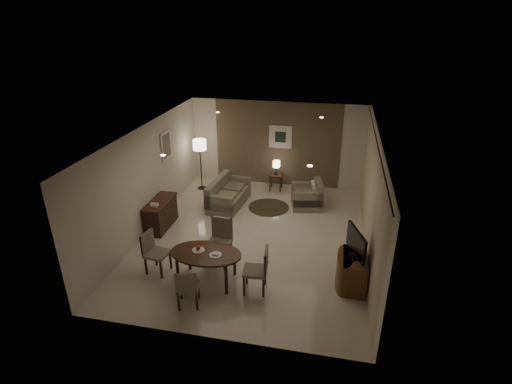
% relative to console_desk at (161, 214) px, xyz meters
% --- Properties ---
extents(room_shell, '(5.50, 7.00, 2.70)m').
position_rel_console_desk_xyz_m(room_shell, '(2.49, 0.40, 0.98)').
color(room_shell, beige).
rests_on(room_shell, ground).
extents(taupe_accent, '(3.96, 0.03, 2.70)m').
position_rel_console_desk_xyz_m(taupe_accent, '(2.49, 3.48, 0.98)').
color(taupe_accent, brown).
rests_on(taupe_accent, wall_back).
extents(curtain_wall, '(0.08, 6.70, 2.58)m').
position_rel_console_desk_xyz_m(curtain_wall, '(5.17, 0.00, 0.95)').
color(curtain_wall, beige).
rests_on(curtain_wall, wall_right).
extents(curtain_rod, '(0.03, 6.80, 0.03)m').
position_rel_console_desk_xyz_m(curtain_rod, '(5.17, 0.00, 2.27)').
color(curtain_rod, black).
rests_on(curtain_rod, wall_right).
extents(art_back_frame, '(0.72, 0.03, 0.72)m').
position_rel_console_desk_xyz_m(art_back_frame, '(2.59, 3.46, 1.23)').
color(art_back_frame, silver).
rests_on(art_back_frame, wall_back).
extents(art_back_canvas, '(0.34, 0.01, 0.34)m').
position_rel_console_desk_xyz_m(art_back_canvas, '(2.59, 3.44, 1.23)').
color(art_back_canvas, '#192E23').
rests_on(art_back_canvas, wall_back).
extents(art_left_frame, '(0.03, 0.60, 0.80)m').
position_rel_console_desk_xyz_m(art_left_frame, '(-0.23, 1.20, 1.48)').
color(art_left_frame, silver).
rests_on(art_left_frame, wall_left).
extents(art_left_canvas, '(0.01, 0.46, 0.64)m').
position_rel_console_desk_xyz_m(art_left_canvas, '(-0.21, 1.20, 1.48)').
color(art_left_canvas, gray).
rests_on(art_left_canvas, wall_left).
extents(downlight_nl, '(0.10, 0.10, 0.01)m').
position_rel_console_desk_xyz_m(downlight_nl, '(1.09, -1.80, 2.31)').
color(downlight_nl, white).
rests_on(downlight_nl, ceiling).
extents(downlight_nr, '(0.10, 0.10, 0.01)m').
position_rel_console_desk_xyz_m(downlight_nr, '(3.89, -1.80, 2.31)').
color(downlight_nr, white).
rests_on(downlight_nr, ceiling).
extents(downlight_fl, '(0.10, 0.10, 0.01)m').
position_rel_console_desk_xyz_m(downlight_fl, '(1.09, 1.80, 2.31)').
color(downlight_fl, white).
rests_on(downlight_fl, ceiling).
extents(downlight_fr, '(0.10, 0.10, 0.01)m').
position_rel_console_desk_xyz_m(downlight_fr, '(3.89, 1.80, 2.31)').
color(downlight_fr, white).
rests_on(downlight_fr, ceiling).
extents(console_desk, '(0.48, 1.20, 0.75)m').
position_rel_console_desk_xyz_m(console_desk, '(0.00, 0.00, 0.00)').
color(console_desk, '#492A17').
rests_on(console_desk, floor).
extents(telephone, '(0.20, 0.14, 0.09)m').
position_rel_console_desk_xyz_m(telephone, '(0.00, -0.30, 0.43)').
color(telephone, white).
rests_on(telephone, console_desk).
extents(tv_cabinet, '(0.48, 0.90, 0.70)m').
position_rel_console_desk_xyz_m(tv_cabinet, '(4.89, -1.50, -0.03)').
color(tv_cabinet, brown).
rests_on(tv_cabinet, floor).
extents(flat_tv, '(0.36, 0.85, 0.60)m').
position_rel_console_desk_xyz_m(flat_tv, '(4.87, -1.50, 0.65)').
color(flat_tv, black).
rests_on(flat_tv, tv_cabinet).
extents(dining_table, '(1.48, 0.93, 0.69)m').
position_rel_console_desk_xyz_m(dining_table, '(1.90, -1.96, -0.03)').
color(dining_table, '#492A17').
rests_on(dining_table, floor).
extents(chair_near, '(0.50, 0.50, 0.86)m').
position_rel_console_desk_xyz_m(chair_near, '(1.79, -2.75, 0.05)').
color(chair_near, gray).
rests_on(chair_near, floor).
extents(chair_far, '(0.55, 0.55, 1.05)m').
position_rel_console_desk_xyz_m(chair_far, '(1.95, -1.29, 0.15)').
color(chair_far, gray).
rests_on(chair_far, floor).
extents(chair_left, '(0.52, 0.52, 0.94)m').
position_rel_console_desk_xyz_m(chair_left, '(0.76, -1.87, 0.09)').
color(chair_left, gray).
rests_on(chair_left, floor).
extents(chair_right, '(0.50, 0.50, 0.96)m').
position_rel_console_desk_xyz_m(chair_right, '(2.94, -2.06, 0.10)').
color(chair_right, gray).
rests_on(chair_right, floor).
extents(plate_a, '(0.26, 0.26, 0.02)m').
position_rel_console_desk_xyz_m(plate_a, '(1.72, -1.91, 0.33)').
color(plate_a, white).
rests_on(plate_a, dining_table).
extents(plate_b, '(0.26, 0.26, 0.02)m').
position_rel_console_desk_xyz_m(plate_b, '(2.12, -2.01, 0.33)').
color(plate_b, white).
rests_on(plate_b, dining_table).
extents(fruit_apple, '(0.09, 0.09, 0.09)m').
position_rel_console_desk_xyz_m(fruit_apple, '(1.72, -1.91, 0.38)').
color(fruit_apple, red).
rests_on(fruit_apple, plate_a).
extents(napkin, '(0.12, 0.08, 0.03)m').
position_rel_console_desk_xyz_m(napkin, '(2.12, -2.01, 0.35)').
color(napkin, white).
rests_on(napkin, plate_b).
extents(round_rug, '(1.18, 1.18, 0.01)m').
position_rel_console_desk_xyz_m(round_rug, '(2.55, 1.69, -0.37)').
color(round_rug, '#463E27').
rests_on(round_rug, floor).
extents(sofa, '(1.72, 0.98, 0.78)m').
position_rel_console_desk_xyz_m(sofa, '(1.37, 1.63, 0.01)').
color(sofa, gray).
rests_on(sofa, floor).
extents(armchair, '(0.99, 1.03, 0.78)m').
position_rel_console_desk_xyz_m(armchair, '(3.61, 2.00, 0.02)').
color(armchair, gray).
rests_on(armchair, floor).
extents(side_table, '(0.40, 0.40, 0.52)m').
position_rel_console_desk_xyz_m(side_table, '(2.55, 2.99, -0.12)').
color(side_table, '#321F10').
rests_on(side_table, floor).
extents(table_lamp, '(0.22, 0.22, 0.50)m').
position_rel_console_desk_xyz_m(table_lamp, '(2.55, 2.99, 0.39)').
color(table_lamp, '#FFEAC1').
rests_on(table_lamp, side_table).
extents(floor_lamp, '(0.41, 0.41, 1.62)m').
position_rel_console_desk_xyz_m(floor_lamp, '(0.22, 2.59, 0.43)').
color(floor_lamp, '#FFE5B7').
rests_on(floor_lamp, floor).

